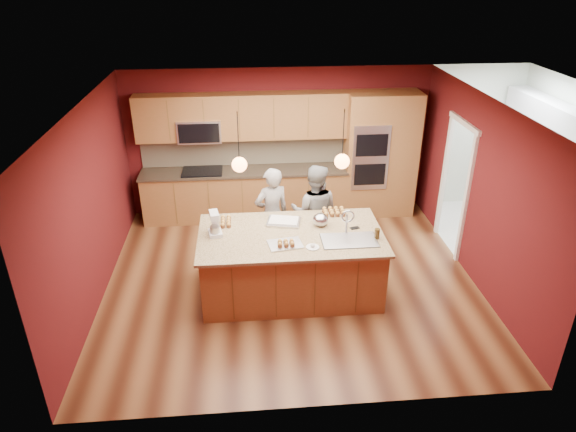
{
  "coord_description": "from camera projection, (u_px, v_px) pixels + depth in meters",
  "views": [
    {
      "loc": [
        -0.62,
        -6.52,
        4.39
      ],
      "look_at": [
        -0.05,
        -0.1,
        1.13
      ],
      "focal_mm": 32.0,
      "sensor_mm": 36.0,
      "label": 1
    }
  ],
  "objects": [
    {
      "name": "sheet_cake",
      "position": [
        284.0,
        221.0,
        7.43
      ],
      "size": [
        0.54,
        0.45,
        0.05
      ],
      "rotation": [
        0.0,
        0.0,
        -0.23
      ],
      "color": "silver",
      "rests_on": "island"
    },
    {
      "name": "cooling_rack",
      "position": [
        285.0,
        244.0,
        6.87
      ],
      "size": [
        0.49,
        0.39,
        0.02
      ],
      "primitive_type": "cube",
      "rotation": [
        0.0,
        0.0,
        0.16
      ],
      "color": "silver",
      "rests_on": "island"
    },
    {
      "name": "person_right",
      "position": [
        314.0,
        212.0,
        8.11
      ],
      "size": [
        0.88,
        0.75,
        1.58
      ],
      "primitive_type": "imported",
      "rotation": [
        0.0,
        0.0,
        2.92
      ],
      "color": "gray",
      "rests_on": "floor"
    },
    {
      "name": "plate",
      "position": [
        313.0,
        247.0,
        6.8
      ],
      "size": [
        0.18,
        0.18,
        0.01
      ],
      "primitive_type": "cylinder",
      "color": "silver",
      "rests_on": "island"
    },
    {
      "name": "mixing_bowl",
      "position": [
        321.0,
        220.0,
        7.33
      ],
      "size": [
        0.23,
        0.23,
        0.19
      ],
      "primitive_type": "ellipsoid",
      "color": "#AEB0B6",
      "rests_on": "island"
    },
    {
      "name": "wall_back",
      "position": [
        278.0,
        142.0,
        9.44
      ],
      "size": [
        5.5,
        0.0,
        5.5
      ],
      "primitive_type": "plane",
      "rotation": [
        1.57,
        0.0,
        0.0
      ],
      "color": "#4F1113",
      "rests_on": "ground"
    },
    {
      "name": "oven_column",
      "position": [
        380.0,
        155.0,
        9.41
      ],
      "size": [
        1.3,
        0.62,
        2.3
      ],
      "color": "brown",
      "rests_on": "floor"
    },
    {
      "name": "phone",
      "position": [
        355.0,
        228.0,
        7.29
      ],
      "size": [
        0.15,
        0.11,
        0.01
      ],
      "primitive_type": "cube",
      "rotation": [
        0.0,
        0.0,
        0.29
      ],
      "color": "black",
      "rests_on": "island"
    },
    {
      "name": "wall_right",
      "position": [
        479.0,
        192.0,
        7.44
      ],
      "size": [
        0.0,
        5.0,
        5.0
      ],
      "primitive_type": "plane",
      "rotation": [
        1.57,
        0.0,
        -1.57
      ],
      "color": "#4F1113",
      "rests_on": "ground"
    },
    {
      "name": "pendant_left",
      "position": [
        239.0,
        164.0,
        6.61
      ],
      "size": [
        0.2,
        0.2,
        0.8
      ],
      "color": "black",
      "rests_on": "ceiling"
    },
    {
      "name": "cupcakes_rack",
      "position": [
        286.0,
        243.0,
        6.8
      ],
      "size": [
        0.24,
        0.16,
        0.07
      ],
      "primitive_type": null,
      "color": "#B68439",
      "rests_on": "island"
    },
    {
      "name": "person_left",
      "position": [
        272.0,
        214.0,
        8.07
      ],
      "size": [
        0.66,
        0.54,
        1.55
      ],
      "primitive_type": "imported",
      "rotation": [
        0.0,
        0.0,
        3.49
      ],
      "color": "black",
      "rests_on": "floor"
    },
    {
      "name": "dryer",
      "position": [
        516.0,
        200.0,
        9.26
      ],
      "size": [
        0.65,
        0.66,
        0.94
      ],
      "primitive_type": "cube",
      "rotation": [
        0.0,
        0.0,
        -0.12
      ],
      "color": "silver",
      "rests_on": "floor"
    },
    {
      "name": "doorway_trim",
      "position": [
        454.0,
        189.0,
        8.28
      ],
      "size": [
        0.08,
        1.11,
        2.2
      ],
      "primitive_type": null,
      "color": "white",
      "rests_on": "wall_right"
    },
    {
      "name": "wall_left",
      "position": [
        91.0,
        206.0,
        7.01
      ],
      "size": [
        0.0,
        5.0,
        5.0
      ],
      "primitive_type": "plane",
      "rotation": [
        1.57,
        0.0,
        1.57
      ],
      "color": "#4F1113",
      "rests_on": "ground"
    },
    {
      "name": "ceiling",
      "position": [
        291.0,
        104.0,
        6.61
      ],
      "size": [
        5.5,
        5.5,
        0.0
      ],
      "primitive_type": "plane",
      "rotation": [
        3.14,
        0.0,
        0.0
      ],
      "color": "white",
      "rests_on": "ground"
    },
    {
      "name": "cupcakes_right",
      "position": [
        334.0,
        212.0,
        7.68
      ],
      "size": [
        0.35,
        0.26,
        0.08
      ],
      "primitive_type": null,
      "color": "#B68439",
      "rests_on": "island"
    },
    {
      "name": "cupcakes_left",
      "position": [
        226.0,
        221.0,
        7.4
      ],
      "size": [
        0.17,
        0.33,
        0.07
      ],
      "primitive_type": null,
      "color": "#B68439",
      "rests_on": "island"
    },
    {
      "name": "stand_mixer",
      "position": [
        215.0,
        225.0,
        7.06
      ],
      "size": [
        0.21,
        0.27,
        0.34
      ],
      "rotation": [
        0.0,
        0.0,
        0.17
      ],
      "color": "silver",
      "rests_on": "island"
    },
    {
      "name": "washer",
      "position": [
        532.0,
        212.0,
        8.76
      ],
      "size": [
        0.73,
        0.74,
        1.02
      ],
      "primitive_type": "cube",
      "rotation": [
        0.0,
        0.0,
        0.16
      ],
      "color": "silver",
      "rests_on": "floor"
    },
    {
      "name": "pendant_right",
      "position": [
        342.0,
        161.0,
        6.72
      ],
      "size": [
        0.2,
        0.2,
        0.8
      ],
      "color": "black",
      "rests_on": "ceiling"
    },
    {
      "name": "floor",
      "position": [
        291.0,
        279.0,
        7.83
      ],
      "size": [
        5.5,
        5.5,
        0.0
      ],
      "primitive_type": "plane",
      "color": "#452112",
      "rests_on": "ground"
    },
    {
      "name": "laundry_room",
      "position": [
        550.0,
        125.0,
        8.36
      ],
      "size": [
        2.6,
        2.7,
        2.7
      ],
      "color": "silver",
      "rests_on": "ground"
    },
    {
      "name": "tumbler",
      "position": [
        377.0,
        234.0,
        7.0
      ],
      "size": [
        0.07,
        0.07,
        0.14
      ],
      "primitive_type": "cylinder",
      "color": "#37270E",
      "rests_on": "island"
    },
    {
      "name": "wall_front",
      "position": [
        315.0,
        306.0,
        5.0
      ],
      "size": [
        5.5,
        0.0,
        5.5
      ],
      "primitive_type": "plane",
      "rotation": [
        -1.57,
        0.0,
        0.0
      ],
      "color": "#4F1113",
      "rests_on": "ground"
    },
    {
      "name": "island",
      "position": [
        292.0,
        262.0,
        7.35
      ],
      "size": [
        2.58,
        1.44,
        1.33
      ],
      "color": "brown",
      "rests_on": "floor"
    },
    {
      "name": "cabinet_run",
      "position": [
        242.0,
        167.0,
        9.33
      ],
      "size": [
        3.74,
        0.64,
        2.3
      ],
      "color": "brown",
      "rests_on": "floor"
    }
  ]
}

